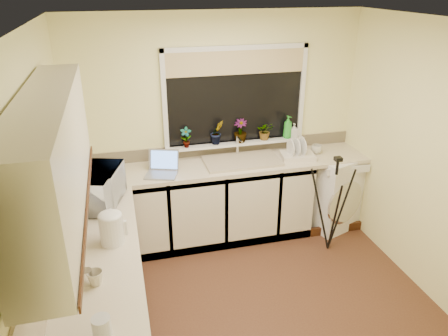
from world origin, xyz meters
TOP-DOWN VIEW (x-y plane):
  - floor at (0.00, 0.00)m, footprint 3.20×3.20m
  - ceiling at (0.00, 0.00)m, footprint 3.20×3.20m
  - wall_back at (0.00, 1.50)m, footprint 3.20×0.00m
  - wall_front at (0.00, -1.50)m, footprint 3.20×0.00m
  - wall_left at (-1.60, 0.00)m, footprint 0.00×3.00m
  - wall_right at (1.60, 0.00)m, footprint 0.00×3.00m
  - base_cabinet_back at (-0.33, 1.20)m, footprint 2.55×0.60m
  - base_cabinet_left at (-1.30, -0.30)m, footprint 0.54×2.40m
  - worktop_back at (0.00, 1.20)m, footprint 3.20×0.60m
  - worktop_left at (-1.30, -0.30)m, footprint 0.60×2.40m
  - upper_cabinet at (-1.44, -0.45)m, footprint 0.28×1.90m
  - splashback_left at (-1.59, -0.30)m, footprint 0.02×2.40m
  - splashback_back at (0.00, 1.49)m, footprint 3.20×0.02m
  - window_glass at (0.20, 1.49)m, footprint 1.50×0.02m
  - window_blind at (0.20, 1.46)m, footprint 1.50×0.02m
  - windowsill at (0.20, 1.43)m, footprint 1.60×0.14m
  - sink at (0.20, 1.20)m, footprint 0.82×0.46m
  - faucet at (0.20, 1.38)m, footprint 0.03×0.03m
  - washing_machine at (1.31, 1.18)m, footprint 0.79×0.78m
  - laptop at (-0.67, 1.12)m, footprint 0.39×0.38m
  - kettle at (-1.19, -0.04)m, footprint 0.18×0.18m
  - dish_rack at (0.83, 1.15)m, footprint 0.40×0.32m
  - tripod at (1.04, 0.65)m, footprint 0.64×0.64m
  - glass_jug at (-1.26, -1.00)m, footprint 0.10×0.10m
  - steel_jar at (-1.36, -0.48)m, footprint 0.08×0.08m
  - microwave at (-1.31, 0.63)m, footprint 0.54×0.66m
  - plant_a at (-0.37, 1.40)m, footprint 0.13×0.10m
  - plant_b at (-0.02, 1.43)m, footprint 0.17×0.15m
  - plant_c at (0.24, 1.42)m, footprint 0.19×0.19m
  - plant_d at (0.54, 1.43)m, footprint 0.22×0.20m
  - soap_bottle_green at (0.81, 1.42)m, footprint 0.13×0.13m
  - soap_bottle_clear at (0.88, 1.40)m, footprint 0.08×0.09m
  - cup_back at (1.09, 1.23)m, footprint 0.16×0.16m
  - cup_left at (-1.31, -0.51)m, footprint 0.12×0.12m

SIDE VIEW (x-z plane):
  - floor at x=0.00m, z-range 0.00..0.00m
  - base_cabinet_back at x=-0.33m, z-range 0.00..0.86m
  - base_cabinet_left at x=-1.30m, z-range 0.00..0.86m
  - washing_machine at x=1.31m, z-range 0.00..0.89m
  - tripod at x=1.04m, z-range 0.00..1.09m
  - worktop_back at x=0.00m, z-range 0.86..0.90m
  - worktop_left at x=-1.30m, z-range 0.86..0.90m
  - sink at x=0.20m, z-range 0.90..0.93m
  - dish_rack at x=0.83m, z-range 0.90..0.95m
  - cup_back at x=1.09m, z-range 0.90..1.00m
  - cup_left at x=-1.31m, z-range 0.90..1.00m
  - steel_jar at x=-1.36m, z-range 0.90..1.00m
  - laptop at x=-0.67m, z-range 0.85..1.07m
  - splashback_back at x=0.00m, z-range 0.90..1.04m
  - glass_jug at x=-1.26m, z-range 0.90..1.05m
  - kettle at x=-1.19m, z-range 0.90..1.13m
  - faucet at x=0.20m, z-range 0.90..1.14m
  - windowsill at x=0.20m, z-range 1.02..1.05m
  - microwave at x=-1.31m, z-range 0.90..1.21m
  - splashback_left at x=-1.59m, z-range 0.90..1.35m
  - soap_bottle_clear at x=0.88m, z-range 1.05..1.22m
  - plant_d at x=0.54m, z-range 1.05..1.26m
  - plant_a at x=-0.37m, z-range 1.05..1.28m
  - soap_bottle_green at x=0.81m, z-range 1.05..1.31m
  - plant_c at x=0.24m, z-range 1.05..1.31m
  - plant_b at x=-0.02m, z-range 1.05..1.32m
  - wall_back at x=0.00m, z-range -0.38..2.83m
  - wall_front at x=0.00m, z-range -0.38..2.83m
  - wall_left at x=-1.60m, z-range -0.27..2.73m
  - wall_right at x=1.60m, z-range -0.27..2.73m
  - window_glass at x=0.20m, z-range 1.05..2.05m
  - upper_cabinet at x=-1.44m, z-range 1.45..2.15m
  - window_blind at x=0.20m, z-range 1.80..2.05m
  - ceiling at x=0.00m, z-range 2.45..2.45m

